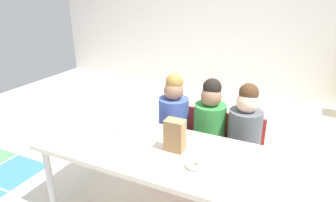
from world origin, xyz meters
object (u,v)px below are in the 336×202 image
Objects in this scene: craft_table at (155,154)px; seated_child_far_right at (245,129)px; donut_powdered_on_plate at (120,130)px; paper_plate_near_edge at (120,132)px; seated_child_near_camera at (174,115)px; donut_powdered_loose at (194,165)px; seated_child_middle_seat at (210,122)px; paper_bag_brown at (175,135)px; paper_plate_center_table at (141,153)px.

craft_table is 1.77× the size of seated_child_far_right.
paper_plate_near_edge is at bearing 0.00° from donut_powdered_on_plate.
craft_table is 0.36m from donut_powdered_on_plate.
seated_child_near_camera is 0.81m from donut_powdered_loose.
seated_child_middle_seat is 1.00× the size of seated_child_far_right.
donut_powdered_on_plate is at bearing -114.34° from seated_child_near_camera.
paper_plate_near_edge is (-0.35, 0.08, 0.05)m from craft_table.
seated_child_middle_seat is at bearing 82.50° from paper_bag_brown.
donut_powdered_on_plate reaches higher than paper_plate_near_edge.
seated_child_middle_seat is 0.69m from donut_powdered_loose.
craft_table is 15.09× the size of donut_powdered_on_plate.
paper_plate_center_table is at bearing -178.37° from donut_powdered_loose.
donut_powdered_on_plate is at bearing 0.00° from paper_plate_near_edge.
paper_bag_brown is at bearing 12.89° from craft_table.
seated_child_middle_seat is at bearing 41.99° from paper_plate_near_edge.
seated_child_far_right is (0.49, 0.58, 0.04)m from craft_table.
paper_plate_center_table is (-0.54, -0.69, 0.01)m from seated_child_far_right.
donut_powdered_loose is at bearing -15.54° from paper_plate_near_edge.
seated_child_near_camera is 5.10× the size of paper_plate_center_table.
craft_table is at bearing -167.11° from paper_bag_brown.
paper_plate_near_edge is (-0.48, 0.05, -0.11)m from paper_bag_brown.
seated_child_near_camera is 0.33m from seated_child_middle_seat.
seated_child_middle_seat reaches higher than paper_plate_near_edge.
seated_child_near_camera is 0.61m from seated_child_far_right.
seated_child_far_right reaches higher than paper_bag_brown.
paper_plate_near_edge is at bearing -138.01° from seated_child_middle_seat.
seated_child_far_right is 5.10× the size of paper_plate_center_table.
craft_table is at bearing -78.05° from seated_child_near_camera.
seated_child_near_camera is 0.54m from paper_plate_near_edge.
donut_powdered_loose reaches higher than paper_plate_center_table.
paper_plate_near_edge is 0.02m from donut_powdered_on_plate.
donut_powdered_on_plate is (0.00, 0.00, 0.02)m from paper_plate_near_edge.
donut_powdered_loose is at bearing -17.75° from craft_table.
donut_powdered_loose is (0.12, -0.68, 0.03)m from seated_child_middle_seat.
seated_child_middle_seat is 8.52× the size of donut_powdered_on_plate.
seated_child_middle_seat reaches higher than paper_bag_brown.
paper_bag_brown is (0.13, 0.03, 0.16)m from craft_table.
seated_child_middle_seat and seated_child_far_right have the same top height.
donut_powdered_on_plate is at bearing 166.55° from craft_table.
craft_table is 14.66× the size of donut_powdered_loose.
donut_powdered_loose is (0.32, -0.10, 0.07)m from craft_table.
seated_child_near_camera is at bearing 101.95° from craft_table.
seated_child_far_right is at bearing 30.66° from paper_plate_near_edge.
seated_child_near_camera is at bearing 65.66° from donut_powdered_on_plate.
paper_plate_near_edge is 1.62× the size of donut_powdered_loose.
craft_table is at bearing 66.68° from paper_plate_center_table.
donut_powdered_on_plate is at bearing 164.46° from donut_powdered_loose.
donut_powdered_loose is at bearing -34.92° from paper_bag_brown.
donut_powdered_loose is at bearing 1.63° from paper_plate_center_table.
paper_bag_brown is (-0.07, -0.55, 0.12)m from seated_child_middle_seat.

